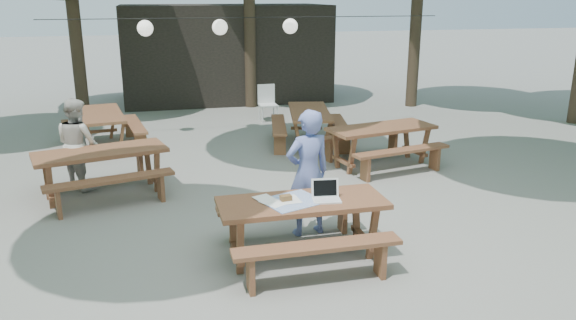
{
  "coord_description": "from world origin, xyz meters",
  "views": [
    {
      "loc": [
        -1.79,
        -6.66,
        3.11
      ],
      "look_at": [
        -0.12,
        0.06,
        1.05
      ],
      "focal_mm": 35.0,
      "sensor_mm": 36.0,
      "label": 1
    }
  ],
  "objects_px": {
    "woman": "(308,173)",
    "picnic_table_nw": "(102,172)",
    "second_person": "(78,144)",
    "plastic_chair": "(268,110)",
    "main_picnic_table": "(302,229)"
  },
  "relations": [
    {
      "from": "main_picnic_table",
      "to": "second_person",
      "type": "xyz_separation_m",
      "value": [
        -2.88,
        3.41,
        0.37
      ]
    },
    {
      "from": "main_picnic_table",
      "to": "picnic_table_nw",
      "type": "relative_size",
      "value": 0.9
    },
    {
      "from": "woman",
      "to": "second_person",
      "type": "bearing_deg",
      "value": -51.27
    },
    {
      "from": "main_picnic_table",
      "to": "woman",
      "type": "bearing_deg",
      "value": 68.95
    },
    {
      "from": "picnic_table_nw",
      "to": "second_person",
      "type": "relative_size",
      "value": 1.48
    },
    {
      "from": "main_picnic_table",
      "to": "second_person",
      "type": "bearing_deg",
      "value": 130.15
    },
    {
      "from": "picnic_table_nw",
      "to": "plastic_chair",
      "type": "bearing_deg",
      "value": 38.14
    },
    {
      "from": "picnic_table_nw",
      "to": "woman",
      "type": "xyz_separation_m",
      "value": [
        2.76,
        -2.21,
        0.46
      ]
    },
    {
      "from": "picnic_table_nw",
      "to": "woman",
      "type": "height_order",
      "value": "woman"
    },
    {
      "from": "picnic_table_nw",
      "to": "plastic_chair",
      "type": "relative_size",
      "value": 2.48
    },
    {
      "from": "main_picnic_table",
      "to": "plastic_chair",
      "type": "bearing_deg",
      "value": 81.07
    },
    {
      "from": "main_picnic_table",
      "to": "plastic_chair",
      "type": "xyz_separation_m",
      "value": [
        1.21,
        7.71,
        -0.13
      ]
    },
    {
      "from": "woman",
      "to": "picnic_table_nw",
      "type": "bearing_deg",
      "value": -49.2
    },
    {
      "from": "picnic_table_nw",
      "to": "plastic_chair",
      "type": "height_order",
      "value": "plastic_chair"
    },
    {
      "from": "picnic_table_nw",
      "to": "second_person",
      "type": "xyz_separation_m",
      "value": [
        -0.38,
        0.5,
        0.37
      ]
    }
  ]
}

